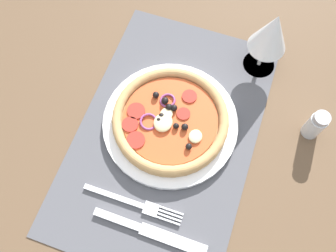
% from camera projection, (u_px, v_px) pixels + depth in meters
% --- Properties ---
extents(ground_plane, '(1.90, 1.40, 0.02)m').
position_uv_depth(ground_plane, '(167.00, 136.00, 0.69)').
color(ground_plane, brown).
extents(placemat, '(0.51, 0.32, 0.00)m').
position_uv_depth(placemat, '(167.00, 134.00, 0.68)').
color(placemat, '#4C4C51').
rests_on(placemat, ground_plane).
extents(plate, '(0.25, 0.25, 0.01)m').
position_uv_depth(plate, '(170.00, 123.00, 0.68)').
color(plate, white).
rests_on(plate, placemat).
extents(pizza, '(0.21, 0.21, 0.03)m').
position_uv_depth(pizza, '(170.00, 119.00, 0.66)').
color(pizza, tan).
rests_on(pizza, plate).
extents(fork, '(0.02, 0.18, 0.00)m').
position_uv_depth(fork, '(138.00, 205.00, 0.62)').
color(fork, silver).
rests_on(fork, placemat).
extents(knife, '(0.02, 0.20, 0.01)m').
position_uv_depth(knife, '(151.00, 232.00, 0.60)').
color(knife, silver).
rests_on(knife, placemat).
extents(wine_glass, '(0.07, 0.07, 0.15)m').
position_uv_depth(wine_glass, '(271.00, 34.00, 0.65)').
color(wine_glass, silver).
rests_on(wine_glass, ground_plane).
extents(pepper_shaker, '(0.03, 0.03, 0.07)m').
position_uv_depth(pepper_shaker, '(315.00, 125.00, 0.65)').
color(pepper_shaker, silver).
rests_on(pepper_shaker, ground_plane).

